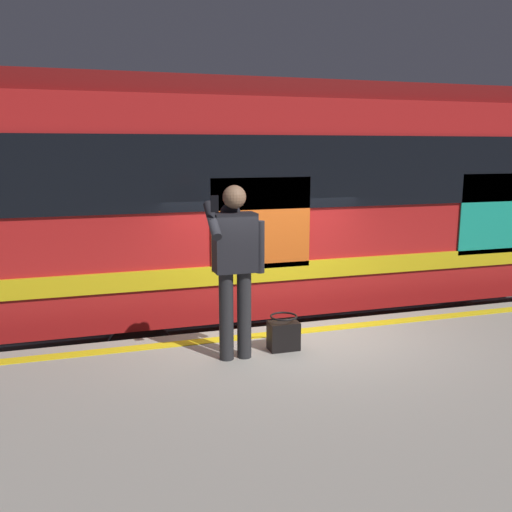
% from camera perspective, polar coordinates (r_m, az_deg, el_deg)
% --- Properties ---
extents(ground_plane, '(24.48, 24.48, 0.00)m').
position_cam_1_polar(ground_plane, '(6.88, 2.38, -15.79)').
color(ground_plane, '#4C4742').
extents(platform, '(14.15, 5.18, 1.09)m').
position_cam_1_polar(platform, '(4.58, 14.18, -23.38)').
color(platform, '#9E998E').
rests_on(platform, ground).
extents(safety_line, '(13.87, 0.16, 0.01)m').
position_cam_1_polar(safety_line, '(6.19, 3.39, -7.96)').
color(safety_line, yellow).
rests_on(safety_line, platform).
extents(track_rail_near, '(18.40, 0.08, 0.16)m').
position_cam_1_polar(track_rail_near, '(8.10, -1.06, -10.87)').
color(track_rail_near, slate).
rests_on(track_rail_near, ground).
extents(track_rail_far, '(18.40, 0.08, 0.16)m').
position_cam_1_polar(track_rail_far, '(9.40, -3.49, -7.71)').
color(track_rail_far, slate).
rests_on(track_rail_far, ground).
extents(train_carriage, '(10.13, 3.07, 3.81)m').
position_cam_1_polar(train_carriage, '(8.82, 8.64, 6.66)').
color(train_carriage, red).
rests_on(train_carriage, ground).
extents(passenger, '(0.57, 0.55, 1.70)m').
position_cam_1_polar(passenger, '(5.21, -2.23, -0.20)').
color(passenger, '#262628').
rests_on(passenger, platform).
extents(handbag, '(0.31, 0.28, 0.36)m').
position_cam_1_polar(handbag, '(5.65, 2.89, -8.14)').
color(handbag, black).
rests_on(handbag, platform).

